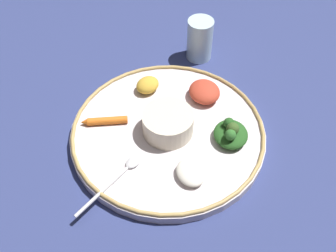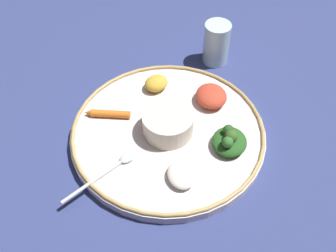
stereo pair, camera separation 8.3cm
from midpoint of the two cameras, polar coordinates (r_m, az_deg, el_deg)
ground_plane at (r=0.86m, az=-2.77°, el=-1.72°), size 2.40×2.40×0.00m
platter at (r=0.85m, az=-2.79°, el=-1.28°), size 0.41×0.41×0.02m
platter_rim at (r=0.84m, az=-2.83°, el=-0.70°), size 0.40×0.40×0.01m
center_bowl at (r=0.82m, az=-2.89°, el=0.33°), size 0.11×0.11×0.05m
spoon at (r=0.78m, az=-9.99°, el=-7.06°), size 0.17×0.04×0.01m
greens_pile at (r=0.82m, az=6.00°, el=-1.18°), size 0.10×0.10×0.05m
carrot_near_spoon at (r=0.86m, az=-11.66°, el=0.56°), size 0.09×0.07×0.02m
mound_lentil_yellow at (r=0.91m, az=-5.50°, el=5.64°), size 0.06×0.05×0.03m
mound_rice_white at (r=0.76m, az=0.08°, el=-6.81°), size 0.07×0.08×0.02m
mound_berbere_red at (r=0.89m, az=2.52°, el=4.71°), size 0.09×0.09×0.03m
drinking_glass at (r=1.01m, az=2.10°, el=11.68°), size 0.06×0.06×0.11m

